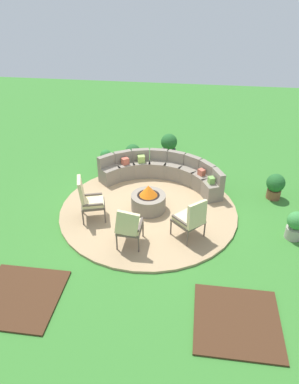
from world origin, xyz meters
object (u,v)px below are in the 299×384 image
potted_plant_0 (169,145)px  potted_plant_4 (106,158)px  fire_pit (148,200)px  lounge_chair_front_right (129,226)px  potted_plant_1 (296,225)px  curved_stone_bench (163,172)px  potted_plant_2 (133,153)px  potted_plant_3 (275,185)px  lounge_chair_back_left (191,218)px  lounge_chair_front_left (88,199)px

potted_plant_0 → potted_plant_4: size_ratio=1.35×
fire_pit → lounge_chair_front_right: size_ratio=0.85×
potted_plant_4 → potted_plant_1: bearing=-28.5°
curved_stone_bench → potted_plant_2: 1.56m
curved_stone_bench → potted_plant_3: size_ratio=4.94×
lounge_chair_front_right → potted_plant_1: (3.69, 0.86, -0.22)m
potted_plant_3 → potted_plant_0: bearing=146.1°
fire_pit → curved_stone_bench: curved_stone_bench is taller
potted_plant_0 → potted_plant_4: (-1.86, -0.97, -0.09)m
lounge_chair_back_left → potted_plant_3: size_ratio=1.44×
fire_pit → potted_plant_2: 2.70m
potted_plant_3 → potted_plant_1: bearing=-83.3°
fire_pit → lounge_chair_front_left: bearing=-156.6°
potted_plant_4 → fire_pit: bearing=-53.0°
lounge_chair_front_right → curved_stone_bench: bearing=82.7°
lounge_chair_front_left → potted_plant_0: bearing=139.4°
potted_plant_2 → lounge_chair_front_left: bearing=-99.2°
fire_pit → potted_plant_0: (0.24, 3.12, 0.11)m
fire_pit → potted_plant_3: (3.28, 1.08, 0.07)m
lounge_chair_front_right → potted_plant_3: (3.50, 2.54, -0.20)m
lounge_chair_back_left → potted_plant_2: 4.07m
lounge_chair_front_right → lounge_chair_back_left: (1.32, 0.47, 0.00)m
potted_plant_2 → potted_plant_1: bearing=-36.2°
potted_plant_2 → potted_plant_4: 0.87m
lounge_chair_back_left → potted_plant_1: 2.41m
potted_plant_3 → potted_plant_2: bearing=160.2°
lounge_chair_front_right → potted_plant_4: lounge_chair_front_right is taller
potted_plant_1 → lounge_chair_back_left: bearing=-170.8°
potted_plant_3 → curved_stone_bench: bearing=173.2°
potted_plant_2 → potted_plant_3: 4.39m
lounge_chair_back_left → potted_plant_0: lounge_chair_back_left is taller
fire_pit → potted_plant_1: (3.47, -0.61, 0.04)m
curved_stone_bench → potted_plant_3: bearing=-6.8°
lounge_chair_back_left → potted_plant_4: 4.17m
potted_plant_3 → potted_plant_4: potted_plant_3 is taller
fire_pit → potted_plant_4: fire_pit is taller
fire_pit → potted_plant_2: size_ratio=1.36×
lounge_chair_front_left → potted_plant_4: lounge_chair_front_left is taller
fire_pit → potted_plant_0: size_ratio=1.07×
curved_stone_bench → potted_plant_4: bearing=158.8°
curved_stone_bench → potted_plant_4: curved_stone_bench is taller
potted_plant_3 → potted_plant_4: (-4.90, 1.08, -0.04)m
lounge_chair_front_right → potted_plant_3: size_ratio=1.45×
potted_plant_0 → potted_plant_2: potted_plant_0 is taller
curved_stone_bench → lounge_chair_front_left: lounge_chair_front_left is taller
curved_stone_bench → lounge_chair_front_left: 2.60m
lounge_chair_front_right → potted_plant_4: (-1.40, 3.62, -0.24)m
lounge_chair_front_left → potted_plant_3: size_ratio=1.59×
lounge_chair_back_left → potted_plant_0: bearing=55.3°
lounge_chair_back_left → potted_plant_2: size_ratio=1.60×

